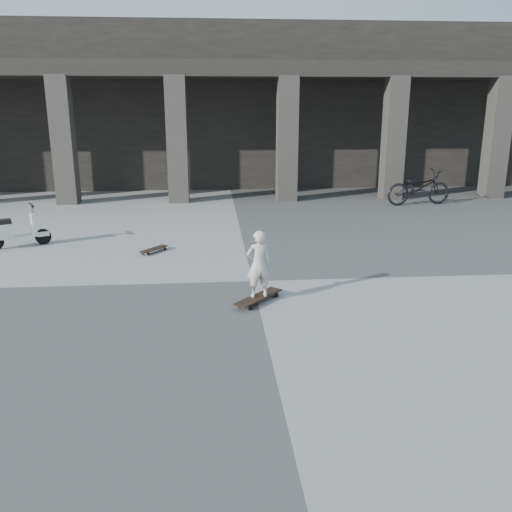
{
  "coord_description": "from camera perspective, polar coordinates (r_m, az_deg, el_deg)",
  "views": [
    {
      "loc": [
        -0.71,
        -9.42,
        3.16
      ],
      "look_at": [
        0.01,
        -0.6,
        0.65
      ],
      "focal_mm": 38.0,
      "sensor_mm": 36.0,
      "label": 1
    }
  ],
  "objects": [
    {
      "name": "scooter",
      "position": [
        13.34,
        -24.72,
        2.33
      ],
      "size": [
        1.27,
        0.76,
        0.96
      ],
      "rotation": [
        0.0,
        0.0,
        0.45
      ],
      "color": "black",
      "rests_on": "ground"
    },
    {
      "name": "bicycle",
      "position": [
        18.16,
        16.74,
        6.92
      ],
      "size": [
        2.18,
        0.97,
        1.11
      ],
      "primitive_type": "imported",
      "rotation": [
        0.0,
        0.0,
        1.69
      ],
      "color": "black",
      "rests_on": "ground"
    },
    {
      "name": "colonnade",
      "position": [
        23.2,
        -3.07,
        15.49
      ],
      "size": [
        28.0,
        8.82,
        6.0
      ],
      "color": "black",
      "rests_on": "ground"
    },
    {
      "name": "child",
      "position": [
        8.72,
        0.27,
        -0.84
      ],
      "size": [
        0.45,
        0.35,
        1.11
      ],
      "primitive_type": "imported",
      "rotation": [
        0.0,
        0.0,
        3.36
      ],
      "color": "beige",
      "rests_on": "longboard"
    },
    {
      "name": "longboard",
      "position": [
        8.9,
        0.27,
        -4.39
      ],
      "size": [
        0.87,
        0.94,
        0.1
      ],
      "rotation": [
        0.0,
        0.0,
        0.85
      ],
      "color": "black",
      "rests_on": "ground"
    },
    {
      "name": "ground",
      "position": [
        9.96,
        -0.37,
        -2.66
      ],
      "size": [
        90.0,
        90.0,
        0.0
      ],
      "primitive_type": "plane",
      "color": "#484846",
      "rests_on": "ground"
    },
    {
      "name": "skateboard_spare",
      "position": [
        12.06,
        -10.7,
        0.69
      ],
      "size": [
        0.6,
        0.71,
        0.09
      ],
      "rotation": [
        0.0,
        0.0,
        0.92
      ],
      "color": "black",
      "rests_on": "ground"
    }
  ]
}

